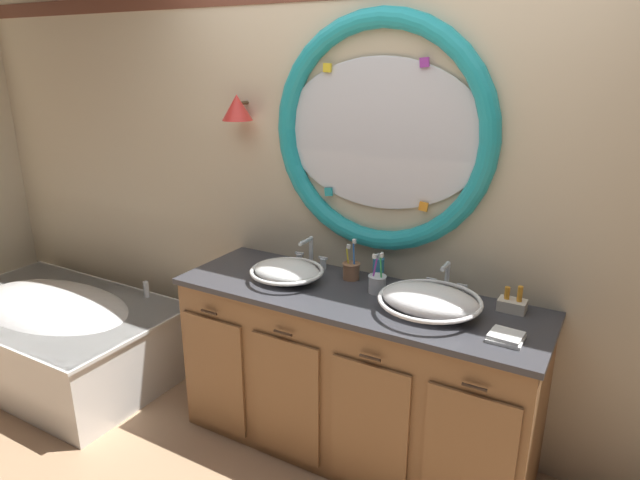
{
  "coord_description": "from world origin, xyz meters",
  "views": [
    {
      "loc": [
        1.14,
        -2.02,
        2.01
      ],
      "look_at": [
        -0.17,
        0.25,
        1.15
      ],
      "focal_mm": 31.21,
      "sensor_mm": 36.0,
      "label": 1
    }
  ],
  "objects_px": {
    "sink_basin_right": "(430,300)",
    "toothbrush_holder_right": "(377,283)",
    "folded_hand_towel": "(506,337)",
    "soap_dispenser": "(378,269)",
    "sink_basin_left": "(287,271)",
    "toiletry_basket": "(512,304)",
    "bathtub": "(55,331)",
    "toothbrush_holder_left": "(351,270)"
  },
  "relations": [
    {
      "from": "sink_basin_right",
      "to": "toothbrush_holder_right",
      "type": "height_order",
      "value": "toothbrush_holder_right"
    },
    {
      "from": "folded_hand_towel",
      "to": "sink_basin_right",
      "type": "bearing_deg",
      "value": 166.79
    },
    {
      "from": "soap_dispenser",
      "to": "folded_hand_towel",
      "type": "distance_m",
      "value": 0.8
    },
    {
      "from": "sink_basin_right",
      "to": "folded_hand_towel",
      "type": "relative_size",
      "value": 3.37
    },
    {
      "from": "sink_basin_left",
      "to": "toiletry_basket",
      "type": "xyz_separation_m",
      "value": [
        1.1,
        0.22,
        -0.02
      ]
    },
    {
      "from": "soap_dispenser",
      "to": "folded_hand_towel",
      "type": "xyz_separation_m",
      "value": [
        0.72,
        -0.33,
        -0.05
      ]
    },
    {
      "from": "toothbrush_holder_right",
      "to": "bathtub",
      "type": "bearing_deg",
      "value": -170.22
    },
    {
      "from": "toothbrush_holder_left",
      "to": "toiletry_basket",
      "type": "relative_size",
      "value": 1.74
    },
    {
      "from": "sink_basin_left",
      "to": "toothbrush_holder_left",
      "type": "xyz_separation_m",
      "value": [
        0.28,
        0.19,
        -0.0
      ]
    },
    {
      "from": "toothbrush_holder_left",
      "to": "toiletry_basket",
      "type": "xyz_separation_m",
      "value": [
        0.82,
        0.02,
        -0.02
      ]
    },
    {
      "from": "sink_basin_right",
      "to": "toiletry_basket",
      "type": "xyz_separation_m",
      "value": [
        0.32,
        0.22,
        -0.03
      ]
    },
    {
      "from": "bathtub",
      "to": "sink_basin_right",
      "type": "relative_size",
      "value": 3.43
    },
    {
      "from": "sink_basin_left",
      "to": "sink_basin_right",
      "type": "height_order",
      "value": "sink_basin_right"
    },
    {
      "from": "bathtub",
      "to": "toothbrush_holder_right",
      "type": "relative_size",
      "value": 7.57
    },
    {
      "from": "soap_dispenser",
      "to": "toiletry_basket",
      "type": "distance_m",
      "value": 0.69
    },
    {
      "from": "toothbrush_holder_right",
      "to": "soap_dispenser",
      "type": "bearing_deg",
      "value": 112.34
    },
    {
      "from": "toothbrush_holder_right",
      "to": "toiletry_basket",
      "type": "bearing_deg",
      "value": 10.73
    },
    {
      "from": "toothbrush_holder_left",
      "to": "bathtub",
      "type": "bearing_deg",
      "value": -166.53
    },
    {
      "from": "toothbrush_holder_left",
      "to": "folded_hand_towel",
      "type": "relative_size",
      "value": 1.58
    },
    {
      "from": "sink_basin_left",
      "to": "toothbrush_holder_right",
      "type": "height_order",
      "value": "toothbrush_holder_right"
    },
    {
      "from": "soap_dispenser",
      "to": "toothbrush_holder_right",
      "type": "bearing_deg",
      "value": -67.66
    },
    {
      "from": "bathtub",
      "to": "toiletry_basket",
      "type": "xyz_separation_m",
      "value": [
        2.76,
        0.49,
        0.63
      ]
    },
    {
      "from": "toothbrush_holder_right",
      "to": "folded_hand_towel",
      "type": "xyz_separation_m",
      "value": [
        0.67,
        -0.18,
        -0.04
      ]
    },
    {
      "from": "soap_dispenser",
      "to": "toiletry_basket",
      "type": "relative_size",
      "value": 1.21
    },
    {
      "from": "toothbrush_holder_right",
      "to": "sink_basin_left",
      "type": "bearing_deg",
      "value": -168.3
    },
    {
      "from": "toothbrush_holder_left",
      "to": "folded_hand_towel",
      "type": "bearing_deg",
      "value": -18.01
    },
    {
      "from": "toothbrush_holder_right",
      "to": "toiletry_basket",
      "type": "height_order",
      "value": "toothbrush_holder_right"
    },
    {
      "from": "soap_dispenser",
      "to": "sink_basin_right",
      "type": "bearing_deg",
      "value": -33.53
    },
    {
      "from": "sink_basin_left",
      "to": "sink_basin_right",
      "type": "xyz_separation_m",
      "value": [
        0.77,
        0.0,
        0.01
      ]
    },
    {
      "from": "toiletry_basket",
      "to": "folded_hand_towel",
      "type": "bearing_deg",
      "value": -82.56
    },
    {
      "from": "sink_basin_left",
      "to": "toothbrush_holder_right",
      "type": "bearing_deg",
      "value": 11.7
    },
    {
      "from": "sink_basin_left",
      "to": "toiletry_basket",
      "type": "relative_size",
      "value": 3.03
    },
    {
      "from": "bathtub",
      "to": "soap_dispenser",
      "type": "relative_size",
      "value": 10.54
    },
    {
      "from": "sink_basin_right",
      "to": "toothbrush_holder_right",
      "type": "relative_size",
      "value": 2.2
    },
    {
      "from": "sink_basin_right",
      "to": "soap_dispenser",
      "type": "distance_m",
      "value": 0.44
    },
    {
      "from": "toothbrush_holder_right",
      "to": "folded_hand_towel",
      "type": "bearing_deg",
      "value": -15.31
    },
    {
      "from": "toothbrush_holder_left",
      "to": "toothbrush_holder_right",
      "type": "relative_size",
      "value": 1.04
    },
    {
      "from": "bathtub",
      "to": "folded_hand_towel",
      "type": "xyz_separation_m",
      "value": [
        2.8,
        0.19,
        0.62
      ]
    },
    {
      "from": "sink_basin_right",
      "to": "folded_hand_towel",
      "type": "distance_m",
      "value": 0.37
    },
    {
      "from": "folded_hand_towel",
      "to": "toiletry_basket",
      "type": "height_order",
      "value": "toiletry_basket"
    },
    {
      "from": "soap_dispenser",
      "to": "sink_basin_left",
      "type": "bearing_deg",
      "value": -149.65
    },
    {
      "from": "bathtub",
      "to": "toothbrush_holder_left",
      "type": "height_order",
      "value": "toothbrush_holder_left"
    }
  ]
}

